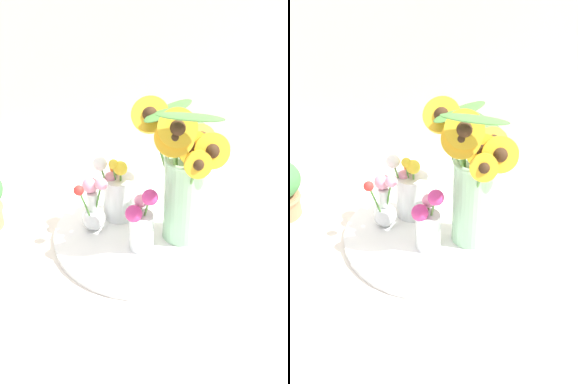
% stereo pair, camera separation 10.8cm
% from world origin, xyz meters
% --- Properties ---
extents(ground_plane, '(6.00, 6.00, 0.00)m').
position_xyz_m(ground_plane, '(0.00, 0.00, 0.00)').
color(ground_plane, silver).
extents(serving_tray, '(0.46, 0.46, 0.02)m').
position_xyz_m(serving_tray, '(0.02, 0.08, 0.01)').
color(serving_tray, white).
rests_on(serving_tray, ground_plane).
extents(mason_jar_sunflowers, '(0.22, 0.23, 0.37)m').
position_xyz_m(mason_jar_sunflowers, '(0.11, 0.06, 0.19)').
color(mason_jar_sunflowers, '#99CC9E').
rests_on(mason_jar_sunflowers, serving_tray).
extents(vase_small_center, '(0.08, 0.07, 0.17)m').
position_xyz_m(vase_small_center, '(0.01, 0.02, 0.09)').
color(vase_small_center, white).
rests_on(vase_small_center, serving_tray).
extents(vase_bulb_right, '(0.08, 0.08, 0.16)m').
position_xyz_m(vase_bulb_right, '(-0.10, 0.10, 0.08)').
color(vase_bulb_right, white).
rests_on(vase_bulb_right, serving_tray).
extents(vase_small_back, '(0.10, 0.08, 0.18)m').
position_xyz_m(vase_small_back, '(-0.04, 0.15, 0.09)').
color(vase_small_back, white).
rests_on(vase_small_back, serving_tray).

